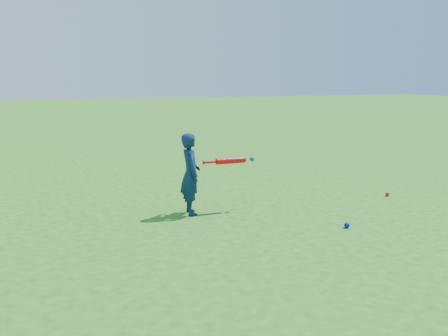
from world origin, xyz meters
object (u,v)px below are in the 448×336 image
Objects in this scene: bat_swing at (232,160)px; child at (190,174)px; ground_ball_blue at (347,225)px; ground_ball_red at (387,194)px.

child is at bearing 175.36° from bat_swing.
bat_swing is at bearing 127.11° from ground_ball_blue.
ground_ball_blue reaches higher than ground_ball_red.
bat_swing is (-1.01, 1.33, 0.68)m from ground_ball_blue.
ground_ball_red is at bearing -3.83° from bat_swing.
ground_ball_blue is at bearing -143.82° from ground_ball_red.
child reaches higher than bat_swing.
child reaches higher than ground_ball_red.
ground_ball_red is (3.24, -0.19, -0.53)m from child.
ground_ball_blue is 1.81m from bat_swing.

